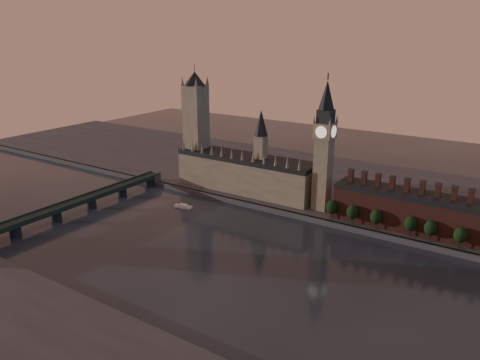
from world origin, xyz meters
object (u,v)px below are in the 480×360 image
object	(u,v)px
victoria_tower	(196,123)
big_ben	(324,145)
river_boat	(183,206)
westminster_bridge	(71,206)

from	to	relation	value
victoria_tower	big_ben	xyz separation A→B (m)	(130.00, -5.00, -2.26)
big_ben	river_boat	world-z (taller)	big_ben
big_ben	westminster_bridge	distance (m)	205.83
victoria_tower	westminster_bridge	xyz separation A→B (m)	(-35.00, -117.70, -51.65)
victoria_tower	big_ben	size ratio (longest dim) A/B	1.01
victoria_tower	river_boat	distance (m)	85.97
victoria_tower	big_ben	world-z (taller)	victoria_tower
big_ben	westminster_bridge	size ratio (longest dim) A/B	0.54
victoria_tower	westminster_bridge	world-z (taller)	victoria_tower
westminster_bridge	river_boat	distance (m)	88.95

